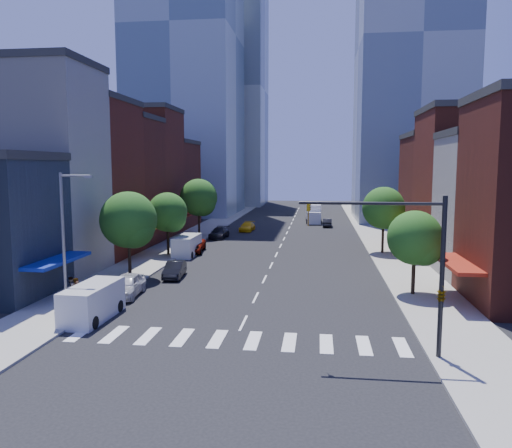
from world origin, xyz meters
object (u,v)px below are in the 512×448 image
at_px(parked_car_second, 175,270).
at_px(cargo_van_far, 187,246).
at_px(box_truck, 313,214).
at_px(traffic_car_far, 316,218).
at_px(cargo_van_near, 92,303).
at_px(parked_car_rear, 219,233).
at_px(parked_car_front, 127,285).
at_px(taxi, 247,227).
at_px(pedestrian_near, 77,292).
at_px(traffic_car_oncoming, 327,223).
at_px(parked_car_third, 192,245).
at_px(pedestrian_far, 71,288).

bearing_deg(parked_car_second, cargo_van_far, 93.92).
distance_m(parked_car_second, box_truck, 45.71).
bearing_deg(traffic_car_far, cargo_van_near, 79.29).
height_order(parked_car_rear, traffic_car_far, parked_car_rear).
distance_m(parked_car_front, box_truck, 52.43).
xyz_separation_m(taxi, pedestrian_near, (-5.56, -41.52, 0.48)).
height_order(cargo_van_near, box_truck, box_truck).
relative_size(parked_car_front, traffic_car_oncoming, 1.23).
height_order(taxi, pedestrian_near, pedestrian_near).
height_order(cargo_van_far, box_truck, box_truck).
xyz_separation_m(taxi, traffic_car_far, (10.11, 13.15, 0.02)).
distance_m(parked_car_rear, box_truck, 23.83).
height_order(parked_car_third, box_truck, box_truck).
relative_size(parked_car_second, traffic_car_oncoming, 1.05).
bearing_deg(box_truck, taxi, -129.46).
bearing_deg(box_truck, parked_car_front, -107.17).
relative_size(box_truck, pedestrian_near, 4.03).
distance_m(cargo_van_near, traffic_car_oncoming, 52.91).
bearing_deg(cargo_van_far, parked_car_second, -80.12).
bearing_deg(cargo_van_far, parked_car_front, -89.56).
relative_size(parked_car_front, box_truck, 0.61).
height_order(taxi, pedestrian_far, pedestrian_far).
relative_size(cargo_van_near, traffic_car_oncoming, 1.33).
distance_m(parked_car_front, traffic_car_oncoming, 47.47).
xyz_separation_m(cargo_van_near, pedestrian_far, (-3.41, 3.89, -0.13)).
xyz_separation_m(parked_car_front, traffic_car_far, (13.65, 51.11, -0.15)).
bearing_deg(pedestrian_far, pedestrian_near, 48.32).
height_order(traffic_car_oncoming, traffic_car_far, traffic_car_far).
bearing_deg(traffic_car_far, parked_car_second, 77.84).
height_order(parked_car_second, parked_car_third, parked_car_third).
bearing_deg(parked_car_rear, traffic_car_far, 61.21).
bearing_deg(parked_car_rear, box_truck, 61.89).
relative_size(parked_car_front, cargo_van_far, 0.95).
bearing_deg(parked_car_second, pedestrian_far, -127.27).
bearing_deg(box_truck, parked_car_second, -107.11).
distance_m(parked_car_second, traffic_car_oncoming, 40.76).
bearing_deg(cargo_van_far, pedestrian_far, -99.88).
xyz_separation_m(cargo_van_near, box_truck, (13.11, 56.47, 0.40)).
distance_m(parked_car_front, pedestrian_far, 3.87).
distance_m(parked_car_second, traffic_car_far, 46.17).
distance_m(parked_car_front, taxi, 38.12).
relative_size(parked_car_second, cargo_van_far, 0.81).
xyz_separation_m(parked_car_front, traffic_car_oncoming, (15.42, 44.90, -0.17)).
bearing_deg(pedestrian_near, taxi, -14.57).
relative_size(parked_car_rear, traffic_car_far, 1.24).
bearing_deg(cargo_van_near, parked_car_front, 91.36).
bearing_deg(parked_car_second, parked_car_rear, 86.60).
bearing_deg(pedestrian_near, cargo_van_far, -12.57).
distance_m(cargo_van_near, box_truck, 57.98).
distance_m(parked_car_third, taxi, 19.28).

